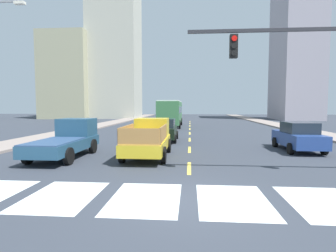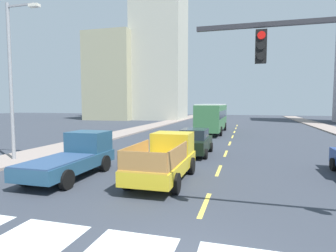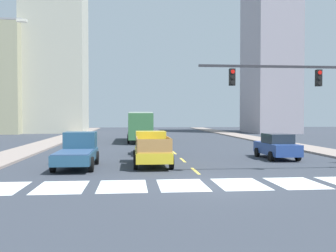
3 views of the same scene
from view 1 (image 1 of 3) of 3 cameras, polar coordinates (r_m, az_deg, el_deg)
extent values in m
plane|color=#323842|center=(8.14, 4.33, -15.03)|extent=(160.00, 160.00, 0.00)
cube|color=gray|center=(28.46, 29.53, -1.59)|extent=(2.99, 110.00, 0.15)
cube|color=gray|center=(28.49, -20.40, -1.30)|extent=(2.99, 110.00, 0.15)
cube|color=silver|center=(8.98, -21.15, -13.43)|extent=(2.00, 2.94, 0.01)
cube|color=silver|center=(8.24, -4.71, -14.77)|extent=(2.00, 2.94, 0.01)
cube|color=silver|center=(8.23, 13.39, -14.89)|extent=(2.00, 2.94, 0.01)
cube|color=silver|center=(8.95, 29.92, -13.76)|extent=(2.00, 2.94, 0.01)
cube|color=#E4C449|center=(11.99, 4.44, -8.71)|extent=(0.16, 2.40, 0.01)
cube|color=#E4C449|center=(16.90, 4.50, -4.92)|extent=(0.16, 2.40, 0.01)
cube|color=#E4C449|center=(21.85, 4.53, -2.84)|extent=(0.16, 2.40, 0.01)
cube|color=#E4C449|center=(26.82, 4.56, -1.53)|extent=(0.16, 2.40, 0.01)
cube|color=#E4C449|center=(31.80, 4.57, -0.63)|extent=(0.16, 2.40, 0.01)
cube|color=#E4C449|center=(36.78, 4.58, 0.03)|extent=(0.16, 2.40, 0.01)
cube|color=#E4C449|center=(41.77, 4.59, 0.53)|extent=(0.16, 2.40, 0.01)
cube|color=#E4C449|center=(46.76, 4.59, 0.92)|extent=(0.16, 2.40, 0.01)
cube|color=gold|center=(14.37, -4.24, -3.80)|extent=(1.96, 5.20, 0.56)
cube|color=gold|center=(15.96, -3.31, -0.18)|extent=(1.84, 1.60, 1.00)
cube|color=#19232D|center=(16.38, -3.10, 0.57)|extent=(1.72, 0.08, 0.56)
cube|color=gold|center=(13.40, -4.87, -3.05)|extent=(1.84, 3.30, 0.06)
cylinder|color=black|center=(16.10, -6.83, -3.96)|extent=(0.22, 0.80, 0.80)
cylinder|color=black|center=(15.83, 0.16, -4.07)|extent=(0.22, 0.80, 0.80)
cylinder|color=black|center=(13.10, -9.55, -5.87)|extent=(0.22, 0.80, 0.80)
cylinder|color=black|center=(12.77, -0.94, -6.08)|extent=(0.22, 0.80, 0.80)
cube|color=#9D6F3A|center=(13.54, -8.65, -1.39)|extent=(0.06, 3.17, 0.70)
cube|color=#9D6F3A|center=(13.24, -1.03, -1.47)|extent=(0.06, 3.17, 0.70)
cube|color=#9D6F3A|center=(11.81, -6.15, -2.19)|extent=(1.80, 0.06, 0.70)
cube|color=navy|center=(15.05, -20.93, -3.70)|extent=(1.96, 5.20, 0.56)
cube|color=navy|center=(16.51, -18.46, -0.24)|extent=(1.84, 1.60, 1.00)
cube|color=#19232D|center=(16.91, -17.89, 0.48)|extent=(1.72, 0.08, 0.56)
cube|color=navy|center=(14.17, -22.62, -2.97)|extent=(1.84, 3.30, 0.06)
cylinder|color=black|center=(16.91, -21.63, -3.84)|extent=(0.22, 0.80, 0.80)
cylinder|color=black|center=(16.14, -15.36, -4.06)|extent=(0.22, 0.80, 0.80)
cylinder|color=black|center=(14.21, -27.21, -5.49)|extent=(0.22, 0.80, 0.80)
cylinder|color=black|center=(13.29, -19.98, -5.93)|extent=(0.22, 0.80, 0.80)
cube|color=#396F41|center=(34.96, 0.58, 2.86)|extent=(2.50, 10.80, 2.70)
cube|color=#19232D|center=(34.95, 0.58, 3.43)|extent=(2.52, 9.94, 0.80)
cube|color=silver|center=(34.95, 0.58, 5.17)|extent=(2.40, 10.37, 0.12)
cylinder|color=black|center=(38.45, -0.92, 0.97)|extent=(0.22, 1.00, 1.00)
cylinder|color=black|center=(38.29, 2.80, 0.95)|extent=(0.22, 1.00, 1.00)
cylinder|color=black|center=(32.18, -2.01, 0.33)|extent=(0.22, 1.00, 1.00)
cylinder|color=black|center=(31.99, 2.44, 0.30)|extent=(0.22, 1.00, 1.00)
cube|color=navy|center=(18.14, 25.44, -2.46)|extent=(1.80, 4.40, 0.76)
cube|color=#1E2833|center=(17.94, 25.68, -0.30)|extent=(1.58, 2.11, 0.64)
cylinder|color=black|center=(19.18, 21.44, -3.15)|extent=(0.22, 0.64, 0.64)
cylinder|color=black|center=(19.77, 26.45, -3.09)|extent=(0.22, 0.64, 0.64)
cylinder|color=black|center=(16.61, 24.16, -4.33)|extent=(0.22, 0.64, 0.64)
cylinder|color=black|center=(17.30, 29.81, -4.19)|extent=(0.22, 0.64, 0.64)
cube|color=black|center=(20.94, -0.81, -1.21)|extent=(1.80, 4.40, 0.76)
cube|color=#1E2833|center=(20.74, -0.85, 0.67)|extent=(1.58, 2.11, 0.64)
cylinder|color=black|center=(22.43, -2.77, -1.83)|extent=(0.22, 0.64, 0.64)
cylinder|color=black|center=(22.27, 1.83, -1.87)|extent=(0.22, 0.64, 0.64)
cylinder|color=black|center=(19.74, -3.79, -2.66)|extent=(0.22, 0.64, 0.64)
cylinder|color=black|center=(19.56, 1.44, -2.72)|extent=(0.22, 0.64, 0.64)
cube|color=black|center=(10.66, 13.52, 15.84)|extent=(0.28, 0.24, 0.84)
cylinder|color=red|center=(10.59, 13.66, 17.35)|extent=(0.20, 0.04, 0.20)
cylinder|color=black|center=(10.53, 13.64, 15.98)|extent=(0.20, 0.04, 0.20)
cylinder|color=black|center=(10.48, 13.61, 14.59)|extent=(0.20, 0.04, 0.20)
cube|color=gray|center=(20.08, -30.83, 21.37)|extent=(1.80, 0.10, 0.10)
cube|color=silver|center=(19.58, -28.51, 21.62)|extent=(0.60, 0.28, 0.16)
cube|color=#B3B2A0|center=(64.50, -11.10, 20.76)|extent=(10.25, 9.37, 42.25)
cube|color=#9D96A1|center=(60.77, 25.16, 14.42)|extent=(7.24, 11.37, 27.70)
cube|color=#9E9C7C|center=(63.51, -19.72, 9.63)|extent=(9.95, 10.12, 17.88)
camera|label=2|loc=(2.92, 30.91, 17.49)|focal=29.96mm
camera|label=3|loc=(8.85, -152.69, -2.10)|focal=40.66mm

